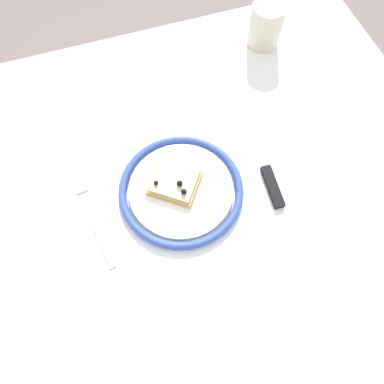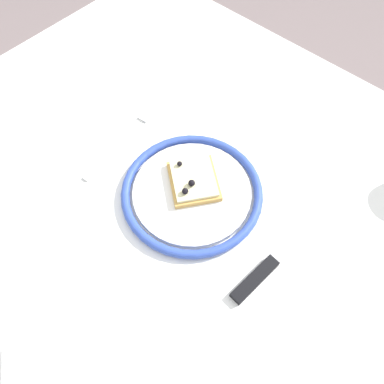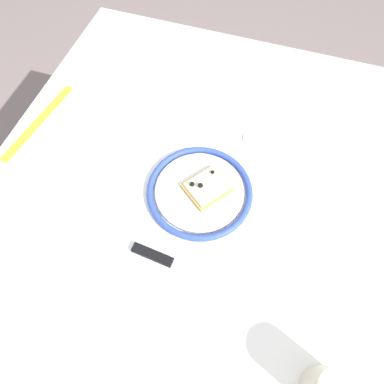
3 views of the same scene
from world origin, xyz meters
TOP-DOWN VIEW (x-y plane):
  - ground_plane at (0.00, 0.00)m, footprint 6.00×6.00m
  - dining_table at (0.00, 0.00)m, footprint 1.12×0.96m
  - plate at (-0.01, 0.03)m, footprint 0.24×0.24m
  - pizza_slice_near at (-0.01, 0.04)m, footprint 0.12×0.12m
  - knife at (0.17, 0.01)m, footprint 0.04×0.24m
  - fork at (-0.18, 0.03)m, footprint 0.05×0.20m
  - measuring_tape at (-0.08, -0.43)m, footprint 0.27×0.06m
  - napkin at (0.05, -0.31)m, footprint 0.18×0.18m

SIDE VIEW (x-z plane):
  - ground_plane at x=0.00m, z-range 0.00..0.00m
  - dining_table at x=0.00m, z-range 0.29..1.07m
  - measuring_tape at x=-0.08m, z-range 0.78..0.78m
  - fork at x=-0.18m, z-range 0.78..0.78m
  - napkin at x=0.05m, z-range 0.78..0.78m
  - knife at x=0.17m, z-range 0.77..0.79m
  - plate at x=-0.01m, z-range 0.78..0.79m
  - pizza_slice_near at x=-0.01m, z-range 0.78..0.81m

